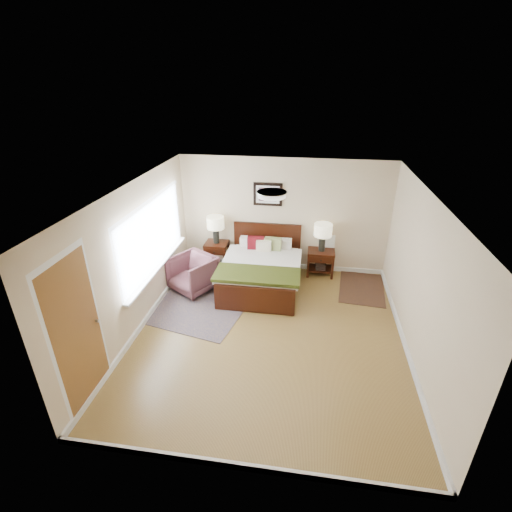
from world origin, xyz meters
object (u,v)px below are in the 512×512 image
(nightstand_left, at_px, (217,248))
(lamp_right, at_px, (323,232))
(bed, at_px, (261,266))
(armchair, at_px, (193,274))
(rug_persian, at_px, (208,297))
(nightstand_right, at_px, (321,260))
(lamp_left, at_px, (216,224))

(nightstand_left, distance_m, lamp_right, 2.39)
(lamp_right, bearing_deg, bed, -149.00)
(lamp_right, bearing_deg, armchair, -157.68)
(bed, xyz_separation_m, nightstand_left, (-1.12, 0.71, 0.00))
(rug_persian, bearing_deg, nightstand_left, 107.88)
(nightstand_right, xyz_separation_m, rug_persian, (-2.21, -1.29, -0.35))
(nightstand_right, bearing_deg, bed, -149.44)
(bed, xyz_separation_m, rug_persian, (-1.00, -0.58, -0.48))
(lamp_right, relative_size, armchair, 0.75)
(lamp_left, bearing_deg, rug_persian, -84.62)
(nightstand_left, xyz_separation_m, armchair, (-0.24, -1.03, -0.12))
(nightstand_left, xyz_separation_m, rug_persian, (0.12, -1.28, -0.48))
(nightstand_left, relative_size, lamp_right, 1.00)
(bed, distance_m, nightstand_right, 1.41)
(nightstand_left, bearing_deg, bed, -32.18)
(lamp_left, xyz_separation_m, lamp_right, (2.33, 0.00, -0.03))
(armchair, bearing_deg, nightstand_right, 54.14)
(nightstand_right, distance_m, rug_persian, 2.58)
(rug_persian, bearing_deg, bed, 42.36)
(nightstand_left, distance_m, lamp_left, 0.56)
(lamp_left, bearing_deg, bed, -32.95)
(bed, bearing_deg, lamp_left, 147.05)
(nightstand_left, xyz_separation_m, lamp_left, (0.00, 0.02, 0.56))
(nightstand_left, bearing_deg, rug_persian, -84.54)
(bed, xyz_separation_m, lamp_left, (-1.12, 0.73, 0.56))
(bed, xyz_separation_m, armchair, (-1.36, -0.33, -0.12))
(lamp_right, height_order, rug_persian, lamp_right)
(nightstand_right, xyz_separation_m, lamp_right, (-0.00, 0.01, 0.66))
(nightstand_right, height_order, rug_persian, nightstand_right)
(lamp_left, bearing_deg, lamp_right, 0.00)
(nightstand_right, distance_m, armchair, 2.78)
(nightstand_right, height_order, lamp_left, lamp_left)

